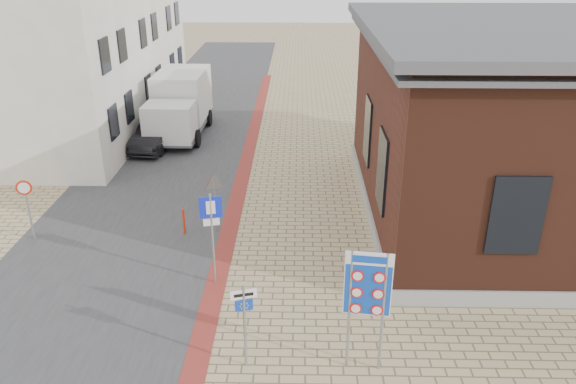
% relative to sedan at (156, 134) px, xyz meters
% --- Properties ---
extents(ground, '(120.00, 120.00, 0.00)m').
position_rel_sedan_xyz_m(ground, '(6.50, -13.83, -0.68)').
color(ground, tan).
rests_on(ground, ground).
extents(road_strip, '(7.00, 60.00, 0.02)m').
position_rel_sedan_xyz_m(road_strip, '(1.00, 1.17, -0.67)').
color(road_strip, '#38383A').
rests_on(road_strip, ground).
extents(curb_strip, '(0.60, 40.00, 0.02)m').
position_rel_sedan_xyz_m(curb_strip, '(4.50, -3.83, -0.67)').
color(curb_strip, maroon).
rests_on(curb_strip, ground).
extents(brick_building, '(13.00, 13.00, 6.80)m').
position_rel_sedan_xyz_m(brick_building, '(15.49, -6.83, 2.81)').
color(brick_building, gray).
rests_on(brick_building, ground).
extents(townhouse_near, '(7.40, 6.40, 8.30)m').
position_rel_sedan_xyz_m(townhouse_near, '(-4.49, -1.83, 3.49)').
color(townhouse_near, silver).
rests_on(townhouse_near, ground).
extents(townhouse_mid, '(7.40, 6.40, 9.10)m').
position_rel_sedan_xyz_m(townhouse_mid, '(-4.49, 4.17, 3.89)').
color(townhouse_mid, silver).
rests_on(townhouse_mid, ground).
extents(townhouse_far, '(7.40, 6.40, 8.30)m').
position_rel_sedan_xyz_m(townhouse_far, '(-4.49, 10.17, 3.49)').
color(townhouse_far, silver).
rests_on(townhouse_far, ground).
extents(bike_rack, '(0.08, 1.80, 0.60)m').
position_rel_sedan_xyz_m(bike_rack, '(9.15, -11.63, -0.42)').
color(bike_rack, slate).
rests_on(bike_rack, ground).
extents(sedan, '(1.96, 4.28, 1.36)m').
position_rel_sedan_xyz_m(sedan, '(0.00, 0.00, 0.00)').
color(sedan, black).
rests_on(sedan, ground).
extents(box_truck, '(2.65, 6.00, 3.12)m').
position_rel_sedan_xyz_m(box_truck, '(0.80, 2.02, 0.93)').
color(box_truck, slate).
rests_on(box_truck, ground).
extents(border_sign, '(1.06, 0.19, 3.12)m').
position_rel_sedan_xyz_m(border_sign, '(8.46, -15.33, 1.57)').
color(border_sign, gray).
rests_on(border_sign, ground).
extents(essen_sign, '(0.60, 0.20, 2.25)m').
position_rel_sedan_xyz_m(essen_sign, '(5.70, -15.33, 0.79)').
color(essen_sign, gray).
rests_on(essen_sign, ground).
extents(parking_sign, '(0.62, 0.19, 2.87)m').
position_rel_sedan_xyz_m(parking_sign, '(4.47, -11.83, 1.31)').
color(parking_sign, gray).
rests_on(parking_sign, ground).
extents(yield_sign, '(0.72, 0.33, 2.13)m').
position_rel_sedan_xyz_m(yield_sign, '(4.07, -8.60, 0.92)').
color(yield_sign, gray).
rests_on(yield_sign, ground).
extents(speed_sign, '(0.51, 0.14, 2.17)m').
position_rel_sedan_xyz_m(speed_sign, '(-2.00, -9.33, 0.76)').
color(speed_sign, gray).
rests_on(speed_sign, ground).
extents(bollard, '(0.09, 0.09, 0.94)m').
position_rel_sedan_xyz_m(bollard, '(3.00, -8.83, -0.21)').
color(bollard, red).
rests_on(bollard, ground).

